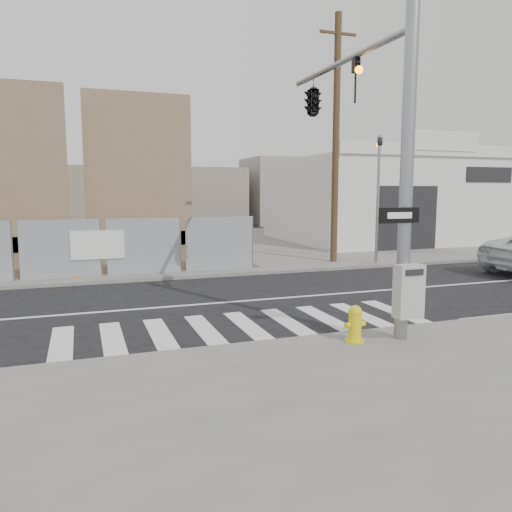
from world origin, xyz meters
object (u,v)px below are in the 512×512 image
object	(u,v)px
fire_hydrant	(355,324)
traffic_cone_d	(75,267)
auto_shop	(386,200)
signal_pole	(339,120)

from	to	relation	value
fire_hydrant	traffic_cone_d	bearing A→B (deg)	99.15
fire_hydrant	traffic_cone_d	size ratio (longest dim) A/B	1.01
auto_shop	traffic_cone_d	xyz separation A→B (m)	(-17.77, -7.83, -2.06)
signal_pole	fire_hydrant	bearing A→B (deg)	-110.55
signal_pole	auto_shop	world-z (taller)	signal_pole
traffic_cone_d	signal_pole	bearing A→B (deg)	-48.88
signal_pole	auto_shop	xyz separation A→B (m)	(11.50, 15.01, -2.25)
auto_shop	traffic_cone_d	world-z (taller)	auto_shop
signal_pole	fire_hydrant	size ratio (longest dim) A/B	9.53
auto_shop	signal_pole	bearing A→B (deg)	-127.46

